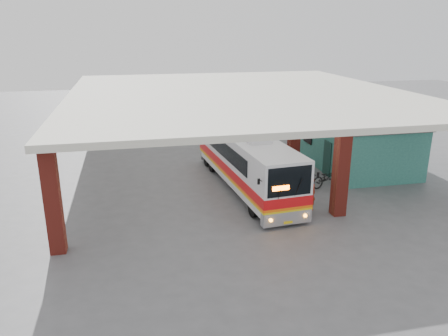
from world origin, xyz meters
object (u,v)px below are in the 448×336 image
coach_bus (246,160)px  red_chair (301,150)px  pedestrian (310,194)px  motorcycle (327,177)px

coach_bus → red_chair: bearing=40.0°
coach_bus → pedestrian: coach_bus is taller
motorcycle → red_chair: 6.37m
coach_bus → red_chair: size_ratio=14.43×
pedestrian → red_chair: pedestrian is taller
motorcycle → red_chair: motorcycle is taller
motorcycle → pedestrian: size_ratio=1.24×
motorcycle → coach_bus: bearing=61.2°
coach_bus → pedestrian: size_ratio=6.61×
motorcycle → pedestrian: (-2.30, -2.88, 0.30)m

